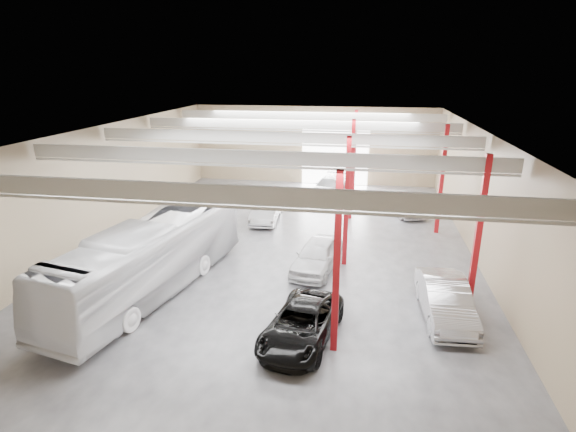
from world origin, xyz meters
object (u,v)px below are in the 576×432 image
(car_row_a, at_px, (317,255))
(car_row_c, at_px, (329,186))
(coach_bus, at_px, (151,258))
(car_right_near, at_px, (445,300))
(car_row_b, at_px, (266,210))
(black_sedan, at_px, (302,324))
(car_right_far, at_px, (404,202))

(car_row_a, relative_size, car_row_c, 0.93)
(coach_bus, distance_m, car_right_near, 13.43)
(car_row_b, bearing_deg, black_sedan, -75.85)
(car_row_a, relative_size, car_right_far, 1.00)
(coach_bus, relative_size, car_right_far, 2.58)
(black_sedan, bearing_deg, car_right_near, 35.28)
(car_row_a, distance_m, car_row_c, 15.01)
(car_row_c, bearing_deg, black_sedan, -76.29)
(black_sedan, relative_size, car_row_a, 1.07)
(black_sedan, relative_size, car_right_near, 1.00)
(coach_bus, xyz_separation_m, black_sedan, (7.60, -2.90, -1.01))
(car_row_c, height_order, car_right_far, car_right_far)
(car_row_c, bearing_deg, car_right_far, -23.09)
(black_sedan, bearing_deg, car_right_far, 83.91)
(car_row_a, bearing_deg, car_row_c, 102.63)
(car_right_far, bearing_deg, car_right_near, -106.07)
(car_row_a, xyz_separation_m, car_row_c, (-0.58, 15.00, -0.07))
(car_row_c, bearing_deg, car_row_b, -105.10)
(black_sedan, height_order, car_row_a, car_row_a)
(car_row_a, distance_m, car_right_far, 12.10)
(car_row_c, distance_m, car_right_far, 7.18)
(coach_bus, height_order, black_sedan, coach_bus)
(car_row_c, distance_m, car_right_near, 20.00)
(coach_bus, distance_m, car_row_b, 11.65)
(car_right_far, bearing_deg, car_row_a, -134.36)
(black_sedan, relative_size, car_row_b, 1.06)
(coach_bus, bearing_deg, car_right_near, 10.20)
(car_right_near, bearing_deg, car_right_far, 89.16)
(car_row_b, xyz_separation_m, car_row_c, (3.82, 7.50, -0.05))
(black_sedan, distance_m, car_row_a, 6.60)
(coach_bus, bearing_deg, car_row_a, 37.41)
(car_row_a, distance_m, car_row_b, 8.70)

